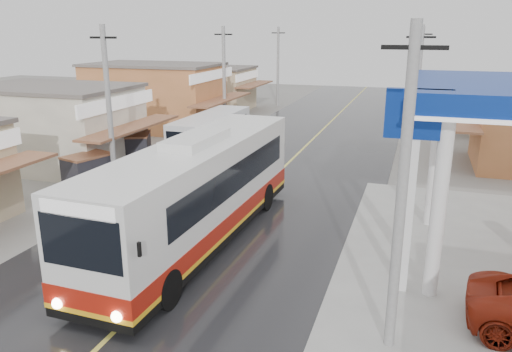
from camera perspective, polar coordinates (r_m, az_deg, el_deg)
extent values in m
plane|color=slate|center=(15.68, -12.30, -13.71)|extent=(120.00, 120.00, 0.00)
cube|color=black|center=(28.59, 2.87, 0.66)|extent=(12.00, 90.00, 0.02)
cube|color=#D8CC4C|center=(28.58, 2.87, 0.69)|extent=(0.15, 90.00, 0.01)
cylinder|color=white|center=(21.17, 19.78, 1.72)|extent=(0.44, 0.44, 5.50)
cylinder|color=white|center=(15.42, 20.11, -3.64)|extent=(0.44, 0.44, 5.50)
cube|color=white|center=(15.32, 17.22, -2.50)|extent=(0.25, 0.25, 6.00)
cube|color=navy|center=(14.73, 18.05, 6.75)|extent=(1.80, 0.30, 1.40)
cube|color=silver|center=(18.48, -6.66, -1.17)|extent=(3.12, 13.12, 3.21)
cube|color=black|center=(19.06, -6.49, -6.08)|extent=(3.14, 13.14, 0.33)
cube|color=#A0190D|center=(18.86, -6.54, -4.56)|extent=(3.16, 13.16, 0.60)
cube|color=yellow|center=(18.99, -6.51, -5.57)|extent=(3.17, 13.17, 0.15)
cube|color=black|center=(18.84, -5.96, 0.32)|extent=(3.07, 10.40, 1.09)
cube|color=black|center=(13.23, -19.34, -7.20)|extent=(2.42, 0.19, 1.41)
cube|color=black|center=(24.12, 0.15, 4.25)|extent=(2.42, 0.19, 1.20)
cube|color=white|center=(12.92, -19.70, -3.66)|extent=(2.22, 0.19, 0.38)
cube|color=silver|center=(18.02, -6.84, 4.18)|extent=(1.40, 3.30, 0.33)
cylinder|color=black|center=(16.12, -17.77, -10.77)|extent=(0.42, 1.21, 1.20)
cylinder|color=black|center=(14.88, -10.16, -12.61)|extent=(0.42, 1.21, 1.20)
cylinder|color=black|center=(23.01, -4.67, -1.74)|extent=(0.42, 1.21, 1.20)
cylinder|color=black|center=(22.15, 1.04, -2.41)|extent=(0.42, 1.21, 1.20)
sphere|color=#FFF2CC|center=(14.54, -21.73, -13.35)|extent=(0.31, 0.31, 0.30)
sphere|color=#FFF2CC|center=(13.49, -15.60, -15.20)|extent=(0.31, 0.31, 0.30)
cube|color=black|center=(14.37, -23.41, -5.98)|extent=(0.08, 0.08, 0.38)
cube|color=black|center=(12.59, -13.19, -8.17)|extent=(0.08, 0.08, 0.38)
cube|color=silver|center=(31.28, -5.11, 4.96)|extent=(2.28, 8.08, 2.24)
cube|color=#1C309B|center=(31.44, -5.08, 3.61)|extent=(2.32, 8.12, 0.89)
cube|color=black|center=(31.22, -5.13, 5.53)|extent=(2.30, 6.74, 0.80)
cube|color=black|center=(27.71, -8.48, 4.02)|extent=(1.85, 0.15, 0.98)
cylinder|color=black|center=(29.44, -9.03, 1.86)|extent=(0.28, 0.90, 0.89)
cylinder|color=black|center=(28.61, -5.65, 1.56)|extent=(0.28, 0.90, 0.89)
cylinder|color=black|center=(34.44, -4.58, 4.14)|extent=(0.28, 0.90, 0.89)
cylinder|color=black|center=(33.74, -1.60, 3.93)|extent=(0.28, 0.90, 0.89)
imported|color=black|center=(20.31, -17.29, -5.22)|extent=(1.01, 2.13, 1.08)
imported|color=#246C2A|center=(19.86, -17.87, -3.37)|extent=(0.71, 0.52, 1.79)
cube|color=#26262D|center=(26.11, -18.63, 0.59)|extent=(1.96, 2.48, 1.41)
cube|color=brown|center=(25.93, -18.78, 2.21)|extent=(2.03, 2.55, 0.11)
cylinder|color=black|center=(26.48, -20.78, -1.00)|extent=(0.37, 0.68, 0.65)
cylinder|color=black|center=(27.32, -18.20, -0.22)|extent=(0.37, 0.68, 0.65)
cylinder|color=black|center=(25.25, -19.33, -1.68)|extent=(0.31, 0.66, 0.65)
cube|color=#26262D|center=(30.41, -13.46, 3.23)|extent=(2.23, 2.63, 1.45)
cube|color=brown|center=(30.25, -13.56, 4.67)|extent=(2.30, 2.70, 0.11)
cylinder|color=black|center=(29.95, -15.03, 1.49)|extent=(0.45, 0.69, 0.67)
cylinder|color=black|center=(31.45, -14.61, 2.22)|extent=(0.45, 0.69, 0.67)
cylinder|color=black|center=(29.53, -12.32, 1.47)|extent=(0.39, 0.67, 0.67)
torus|color=black|center=(23.78, -17.00, -3.08)|extent=(0.97, 0.97, 0.25)
torus|color=black|center=(23.70, -17.05, -2.51)|extent=(0.97, 0.97, 0.25)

